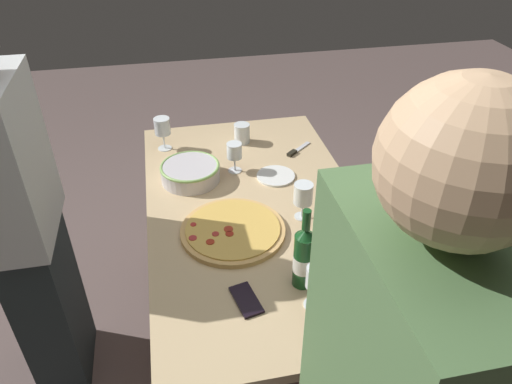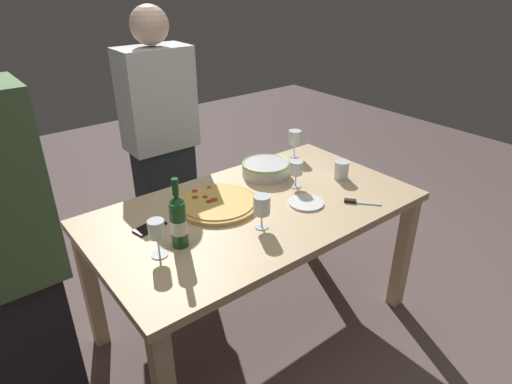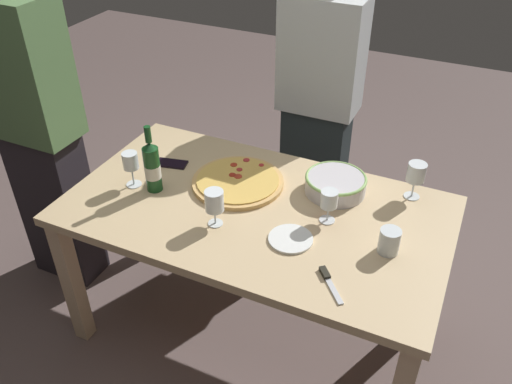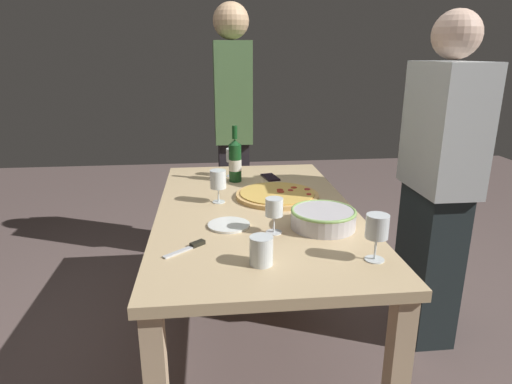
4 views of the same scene
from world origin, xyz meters
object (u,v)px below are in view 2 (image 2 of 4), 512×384
(cell_phone, at_px, (150,227))
(person_host, at_px, (162,143))
(dining_table, at_px, (256,222))
(wine_glass_far_right, at_px, (295,138))
(wine_glass_by_bottle, at_px, (157,230))
(wine_glass_far_left, at_px, (296,169))
(wine_glass_near_pizza, at_px, (262,206))
(cup_amber, at_px, (341,170))
(wine_bottle, at_px, (178,221))
(serving_bowl, at_px, (266,168))
(pizza_knife, at_px, (357,202))
(side_plate, at_px, (306,203))
(pizza, at_px, (217,203))

(cell_phone, bearing_deg, person_host, -43.58)
(dining_table, bearing_deg, wine_glass_far_right, 31.21)
(wine_glass_by_bottle, xyz_separation_m, wine_glass_far_left, (0.86, 0.12, -0.02))
(wine_glass_near_pizza, bearing_deg, cup_amber, 10.72)
(person_host, bearing_deg, wine_glass_near_pizza, -5.89)
(wine_bottle, distance_m, person_host, 1.05)
(serving_bowl, xyz_separation_m, pizza_knife, (0.15, -0.54, -0.04))
(serving_bowl, height_order, wine_glass_far_left, wine_glass_far_left)
(wine_glass_near_pizza, bearing_deg, pizza_knife, -12.92)
(wine_glass_by_bottle, distance_m, pizza_knife, 1.01)
(person_host, bearing_deg, serving_bowl, 22.75)
(side_plate, bearing_deg, cell_phone, 159.15)
(wine_glass_far_left, bearing_deg, person_host, 111.79)
(wine_glass_near_pizza, relative_size, side_plate, 0.91)
(person_host, bearing_deg, side_plate, 11.11)
(wine_glass_by_bottle, height_order, person_host, person_host)
(side_plate, bearing_deg, pizza, 144.14)
(cup_amber, bearing_deg, wine_glass_near_pizza, -169.28)
(serving_bowl, relative_size, cup_amber, 2.67)
(pizza, bearing_deg, cup_amber, -12.99)
(serving_bowl, xyz_separation_m, wine_glass_far_left, (0.03, -0.21, 0.06))
(wine_bottle, bearing_deg, wine_glass_by_bottle, -173.90)
(pizza, height_order, side_plate, pizza)
(wine_bottle, height_order, pizza_knife, wine_bottle)
(wine_glass_by_bottle, distance_m, side_plate, 0.78)
(serving_bowl, relative_size, wine_glass_by_bottle, 1.63)
(pizza, height_order, wine_glass_far_right, wine_glass_far_right)
(dining_table, xyz_separation_m, serving_bowl, (0.27, 0.25, 0.14))
(wine_glass_near_pizza, bearing_deg, cell_phone, 142.66)
(wine_glass_by_bottle, bearing_deg, pizza_knife, -12.11)
(pizza, xyz_separation_m, pizza_knife, (0.56, -0.41, -0.01))
(wine_glass_far_left, bearing_deg, wine_glass_by_bottle, -172.26)
(wine_glass_near_pizza, relative_size, wine_glass_by_bottle, 0.97)
(dining_table, height_order, wine_glass_far_left, wine_glass_far_left)
(dining_table, height_order, wine_bottle, wine_bottle)
(wine_glass_by_bottle, relative_size, pizza_knife, 1.08)
(wine_glass_by_bottle, bearing_deg, dining_table, 7.88)
(wine_glass_far_right, xyz_separation_m, pizza_knife, (-0.16, -0.64, -0.11))
(serving_bowl, bearing_deg, cup_amber, -43.89)
(serving_bowl, relative_size, wine_glass_far_right, 1.61)
(wine_glass_far_left, height_order, person_host, person_host)
(side_plate, xyz_separation_m, pizza_knife, (0.20, -0.15, 0.00))
(pizza_knife, height_order, person_host, person_host)
(pizza, relative_size, wine_bottle, 1.32)
(side_plate, distance_m, person_host, 1.06)
(cup_amber, bearing_deg, wine_glass_far_right, 88.36)
(wine_glass_far_left, height_order, cell_phone, wine_glass_far_left)
(dining_table, relative_size, cup_amber, 15.95)
(dining_table, distance_m, wine_glass_far_right, 0.71)
(dining_table, bearing_deg, pizza, 140.07)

